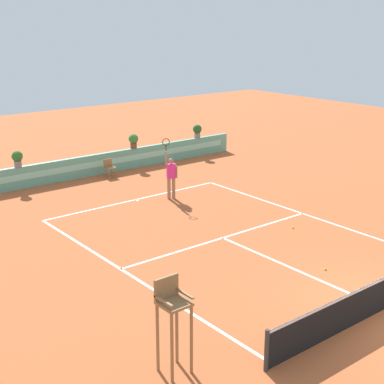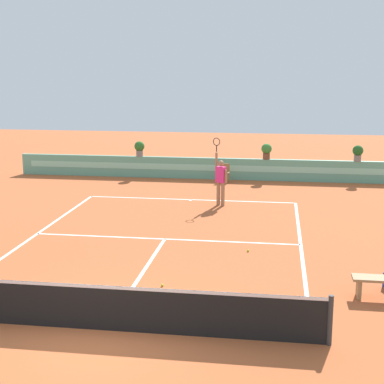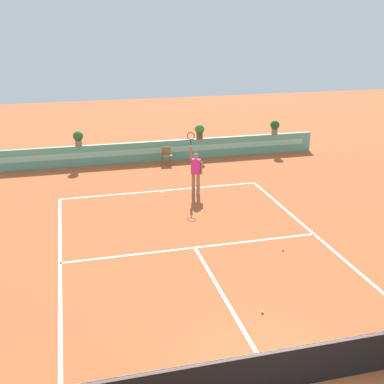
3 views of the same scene
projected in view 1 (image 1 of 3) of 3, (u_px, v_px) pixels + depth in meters
The scene contains 11 objects.
ground_plane at pixel (231, 241), 19.51m from camera, with size 60.00×60.00×0.00m, color #B2562D.
court_lines at pixel (217, 235), 20.05m from camera, with size 8.32×11.94×0.01m.
back_wall_barrier at pixel (83, 167), 27.14m from camera, with size 18.00×0.21×1.00m.
umpire_chair at pixel (172, 315), 12.03m from camera, with size 0.60×0.60×2.14m.
ball_kid_chair at pixel (109, 167), 27.20m from camera, with size 0.44×0.44×0.85m.
tennis_player at pixel (171, 175), 23.75m from camera, with size 0.57×0.36×2.58m.
tennis_ball_near_baseline at pixel (293, 228), 20.69m from camera, with size 0.07×0.07×0.07m, color #CCE033.
tennis_ball_mid_court at pixel (325, 269), 17.30m from camera, with size 0.07×0.07×0.07m, color #CCE033.
potted_plant_far_right at pixel (197, 130), 31.01m from camera, with size 0.48×0.48×0.72m.
potted_plant_left at pixel (17, 158), 25.01m from camera, with size 0.48×0.48×0.72m.
potted_plant_right at pixel (133, 140), 28.58m from camera, with size 0.48×0.48×0.72m.
Camera 1 is at (-12.33, -7.40, 7.33)m, focal length 53.83 mm.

